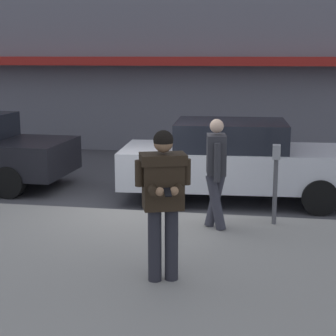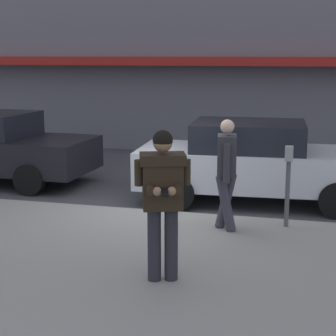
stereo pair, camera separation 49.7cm
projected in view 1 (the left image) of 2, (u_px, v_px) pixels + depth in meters
The scene contains 7 objects.
ground_plane at pixel (147, 215), 9.89m from camera, with size 80.00×80.00×0.00m, color #3D3D42.
sidewalk at pixel (177, 277), 6.95m from camera, with size 32.00×5.30×0.14m, color gray.
curb_paint_line at pixel (204, 217), 9.77m from camera, with size 28.00×0.12×0.01m, color silver.
parked_sedan_mid at pixel (238, 160), 10.75m from camera, with size 4.61×2.14×1.54m.
man_texting_on_phone at pixel (163, 190), 6.47m from camera, with size 0.62×0.65×1.81m.
pedestrian_with_bag at pixel (216, 167), 8.53m from camera, with size 0.37×0.72×1.70m.
parking_meter at pixel (276, 173), 8.74m from camera, with size 0.12×0.18×1.27m.
Camera 1 is at (2.03, -9.32, 2.78)m, focal length 60.00 mm.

